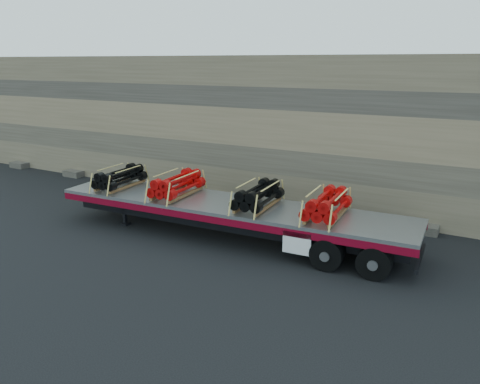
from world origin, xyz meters
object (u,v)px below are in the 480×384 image
Objects in this scene: bundle_front at (120,178)px; bundle_midfront at (177,185)px; trailer at (228,220)px; bundle_rear at (327,205)px; bundle_midrear at (258,196)px.

bundle_midfront reaches higher than bundle_front.
bundle_rear reaches higher than trailer.
bundle_front is 0.94× the size of bundle_midfront.
bundle_front is at bearing -180.00° from bundle_midfront.
trailer is at bearing -180.00° from bundle_rear.
bundle_front is at bearing 180.00° from bundle_rear.
bundle_rear reaches higher than bundle_midrear.
bundle_midfront is at bearing 180.00° from bundle_midrear.
bundle_midfront reaches higher than bundle_rear.
trailer is 6.16× the size of bundle_front.
bundle_midrear reaches higher than trailer.
bundle_midfront is 3.61m from bundle_midrear.
trailer is 5.79× the size of bundle_midfront.
bundle_midrear is at bearing 0.00° from trailer.
trailer is 5.97× the size of bundle_midrear.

